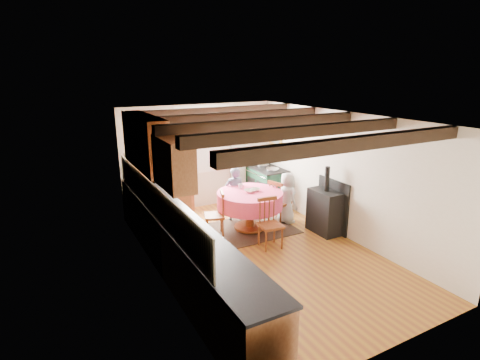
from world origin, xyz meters
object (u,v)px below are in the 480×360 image
chair_left (214,214)px  cast_iron_stove (326,200)px  chair_near (271,224)px  cup (241,186)px  dining_table (250,211)px  aga_range (267,186)px  child_far (235,194)px  chair_right (279,201)px  child_right (287,198)px

chair_left → cast_iron_stove: bearing=85.2°
chair_near → cup: bearing=95.0°
dining_table → cast_iron_stove: bearing=-33.8°
aga_range → child_far: bearing=-155.0°
dining_table → chair_right: bearing=4.0°
chair_near → cup: size_ratio=8.80×
chair_near → child_right: child_right is taller
cast_iron_stove → child_far: size_ratio=1.15×
chair_right → cup: 0.92m
chair_near → chair_left: 1.16m
chair_right → child_right: bearing=-145.3°
cup → dining_table: bearing=-81.5°
dining_table → chair_near: 0.89m
child_right → child_far: bearing=54.2°
chair_near → aga_range: (1.20, 2.02, -0.01)m
child_far → child_right: (0.91, -0.63, -0.04)m
chair_near → child_far: child_far is taller
chair_right → cup: bearing=55.6°
aga_range → child_far: size_ratio=0.84×
child_right → cup: 1.03m
chair_right → child_right: (0.12, -0.10, 0.08)m
child_far → cup: bearing=99.8°
chair_left → chair_right: chair_right is taller
chair_left → child_far: bearing=145.6°
cup → chair_left: bearing=-160.3°
aga_range → child_far: 1.29m
chair_left → chair_right: (1.52, 0.01, 0.01)m
aga_range → chair_right: bearing=-109.0°
child_far → cup: (-0.01, -0.28, 0.25)m
chair_near → dining_table: bearing=91.6°
cast_iron_stove → cup: (-1.28, 1.13, 0.17)m
child_far → dining_table: bearing=105.2°
chair_near → child_far: 1.48m
dining_table → child_far: size_ratio=1.12×
child_far → cup: child_far is taller
cup → chair_near: bearing=-91.2°
cast_iron_stove → cup: 1.72m
child_right → chair_near: bearing=130.5°
chair_left → aga_range: aga_range is taller
cast_iron_stove → child_right: 0.87m
dining_table → chair_right: (0.76, 0.05, 0.06)m
chair_right → child_far: bearing=38.9°
cast_iron_stove → child_right: bearing=114.6°
aga_range → dining_table: bearing=-134.9°
chair_left → cup: 0.85m
chair_near → child_far: size_ratio=0.78×
dining_table → aga_range: bearing=45.1°
aga_range → child_right: 1.21m
dining_table → cup: bearing=98.5°
dining_table → chair_left: size_ratio=1.45×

